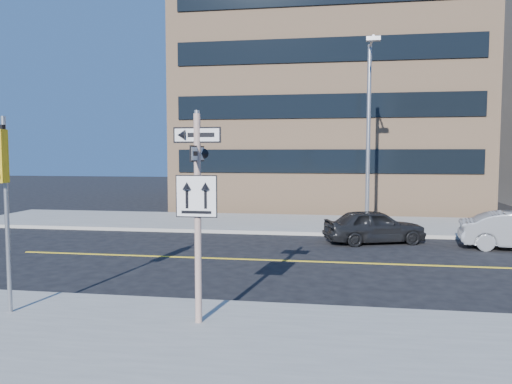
% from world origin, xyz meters
% --- Properties ---
extents(ground, '(120.00, 120.00, 0.00)m').
position_xyz_m(ground, '(0.00, 0.00, 0.00)').
color(ground, black).
rests_on(ground, ground).
extents(sign_pole, '(0.92, 0.92, 4.06)m').
position_xyz_m(sign_pole, '(0.00, -2.51, 2.44)').
color(sign_pole, silver).
rests_on(sign_pole, near_sidewalk).
extents(traffic_signal, '(0.32, 0.45, 4.00)m').
position_xyz_m(traffic_signal, '(-4.00, -2.66, 3.03)').
color(traffic_signal, gray).
rests_on(traffic_signal, near_sidewalk).
extents(parked_car_a, '(2.67, 4.10, 1.30)m').
position_xyz_m(parked_car_a, '(4.07, 7.69, 0.65)').
color(parked_car_a, black).
rests_on(parked_car_a, ground).
extents(streetlight_a, '(0.55, 2.25, 8.00)m').
position_xyz_m(streetlight_a, '(4.00, 10.76, 4.76)').
color(streetlight_a, gray).
rests_on(streetlight_a, far_sidewalk).
extents(building_brick, '(18.00, 18.00, 18.00)m').
position_xyz_m(building_brick, '(2.00, 25.00, 9.00)').
color(building_brick, tan).
rests_on(building_brick, ground).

